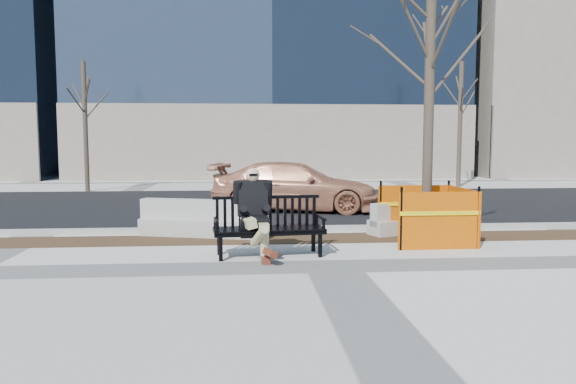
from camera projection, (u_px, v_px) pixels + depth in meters
name	position (u px, v px, depth m)	size (l,w,h in m)	color
ground	(332.00, 266.00, 9.26)	(120.00, 120.00, 0.00)	beige
mulch_strip	(313.00, 238.00, 11.84)	(40.00, 1.20, 0.02)	#47301C
asphalt_street	(290.00, 205.00, 17.99)	(60.00, 10.40, 0.01)	black
curb	(308.00, 229.00, 12.78)	(60.00, 0.25, 0.12)	#9E9B93
bench	(269.00, 256.00, 10.07)	(2.08, 0.74, 1.11)	black
seated_man	(254.00, 256.00, 10.08)	(0.71, 1.18, 1.65)	black
tree_fence	(426.00, 242.00, 11.43)	(2.48, 2.48, 6.19)	#FF6E02
sedan	(295.00, 210.00, 16.54)	(2.05, 5.05, 1.46)	tan
jersey_barrier_left	(205.00, 237.00, 12.09)	(2.90, 0.58, 0.83)	#A5A39B
jersey_barrier_right	(418.00, 232.00, 12.67)	(2.56, 0.51, 0.73)	#A9A69E
far_tree_left	(88.00, 191.00, 22.73)	(2.13, 2.13, 5.76)	#4A3C30
far_tree_right	(458.00, 187.00, 24.86)	(2.25, 2.25, 6.07)	brown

